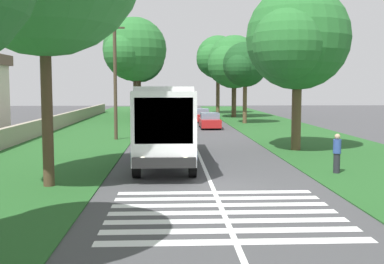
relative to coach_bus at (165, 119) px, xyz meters
name	(u,v)px	position (x,y,z in m)	size (l,w,h in m)	color
ground	(213,188)	(-6.14, -1.80, -2.15)	(160.00, 160.00, 0.00)	#424244
grass_verge_left	(72,142)	(8.86, 6.40, -2.13)	(120.00, 8.00, 0.04)	#235623
grass_verge_right	(312,141)	(8.86, -10.00, -2.13)	(120.00, 8.00, 0.04)	#235623
centre_line	(193,142)	(8.86, -1.80, -2.14)	(110.00, 0.16, 0.01)	silver
coach_bus	(165,119)	(0.00, 0.00, 0.00)	(11.16, 2.62, 3.73)	white
zebra_crossing	(223,212)	(-9.58, -1.80, -2.14)	(5.85, 6.80, 0.01)	silver
trailing_car_0	(210,121)	(19.50, -3.79, -1.48)	(4.30, 1.78, 1.43)	#B21E1E
trailing_car_1	(201,116)	(27.59, -3.49, -1.48)	(4.30, 1.78, 1.43)	#B21E1E
trailing_minibus_0	(167,104)	(38.01, 0.14, -0.60)	(6.00, 2.14, 2.53)	teal
roadside_tree_left_0	(137,58)	(44.85, 4.45, 5.70)	(8.71, 7.38, 11.66)	#3D2D1E
roadside_tree_left_1	(133,51)	(27.78, 3.66, 5.37)	(7.98, 6.72, 11.02)	#3D2D1E
roadside_tree_left_2	(138,57)	(35.69, 3.73, 5.28)	(6.64, 5.50, 10.31)	#3D2D1E
roadside_tree_right_0	(232,63)	(34.90, -7.81, 4.45)	(7.87, 6.62, 10.00)	#4C3826
roadside_tree_right_1	(217,59)	(43.84, -6.74, 5.57)	(7.57, 6.15, 10.91)	brown
roadside_tree_right_3	(295,41)	(4.23, -7.43, 4.19)	(7.44, 5.97, 9.48)	brown
roadside_tree_right_4	(244,66)	(25.03, -7.72, 3.73)	(5.37, 4.55, 8.24)	brown
utility_pole	(115,78)	(10.27, 3.60, 2.22)	(0.24, 1.40, 8.36)	#473828
roadside_wall	(41,127)	(13.86, 9.80, -1.50)	(70.00, 0.40, 1.21)	#9E937F
pedestrian	(337,153)	(-3.49, -7.35, -1.24)	(0.34, 0.34, 1.69)	#26262D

